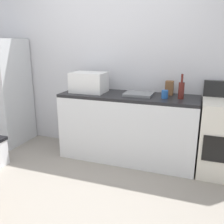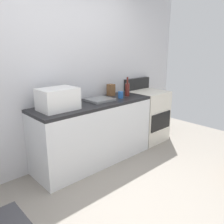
# 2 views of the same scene
# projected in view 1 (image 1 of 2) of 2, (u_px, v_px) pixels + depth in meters

# --- Properties ---
(ground_plane) EXTENTS (6.00, 6.00, 0.00)m
(ground_plane) POSITION_uv_depth(u_px,v_px,m) (65.00, 203.00, 2.47)
(ground_plane) COLOR gray
(wall_back) EXTENTS (5.00, 0.10, 2.60)m
(wall_back) POSITION_uv_depth(u_px,v_px,m) (115.00, 61.00, 3.53)
(wall_back) COLOR silver
(wall_back) RESTS_ON ground_plane
(kitchen_counter) EXTENTS (1.80, 0.60, 0.90)m
(kitchen_counter) POSITION_uv_depth(u_px,v_px,m) (128.00, 127.00, 3.34)
(kitchen_counter) COLOR silver
(kitchen_counter) RESTS_ON ground_plane
(refrigerator) EXTENTS (0.68, 0.66, 1.62)m
(refrigerator) POSITION_uv_depth(u_px,v_px,m) (2.00, 92.00, 3.86)
(refrigerator) COLOR silver
(refrigerator) RESTS_ON ground_plane
(microwave) EXTENTS (0.46, 0.34, 0.27)m
(microwave) POSITION_uv_depth(u_px,v_px,m) (89.00, 82.00, 3.36)
(microwave) COLOR white
(microwave) RESTS_ON kitchen_counter
(sink_basin) EXTENTS (0.36, 0.32, 0.03)m
(sink_basin) POSITION_uv_depth(u_px,v_px,m) (139.00, 94.00, 3.19)
(sink_basin) COLOR slate
(sink_basin) RESTS_ON kitchen_counter
(wine_bottle) EXTENTS (0.07, 0.07, 0.30)m
(wine_bottle) POSITION_uv_depth(u_px,v_px,m) (181.00, 90.00, 2.95)
(wine_bottle) COLOR #591E19
(wine_bottle) RESTS_ON kitchen_counter
(coffee_mug) EXTENTS (0.08, 0.08, 0.10)m
(coffee_mug) POSITION_uv_depth(u_px,v_px,m) (165.00, 94.00, 2.99)
(coffee_mug) COLOR #2659A5
(coffee_mug) RESTS_ON kitchen_counter
(knife_block) EXTENTS (0.10, 0.10, 0.18)m
(knife_block) POSITION_uv_depth(u_px,v_px,m) (169.00, 88.00, 3.19)
(knife_block) COLOR brown
(knife_block) RESTS_ON kitchen_counter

